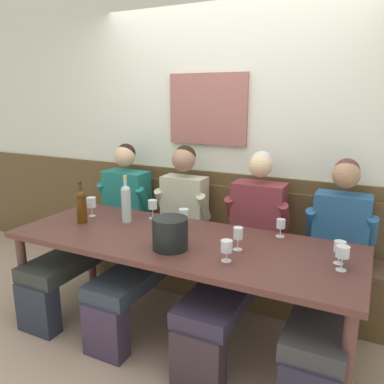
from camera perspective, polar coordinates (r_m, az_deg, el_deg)
The scene contains 20 objects.
ground_plane at distance 3.01m, azimuth -2.67°, elevation -21.20°, with size 6.80×6.80×0.02m, color tan.
room_wall_back at distance 3.46m, azimuth 5.86°, elevation 8.62°, with size 6.80×0.12×2.80m.
wood_wainscot_panel at distance 3.60m, azimuth 5.24°, elevation -5.44°, with size 6.80×0.03×1.05m, color brown.
wall_bench at distance 3.51m, azimuth 3.90°, elevation -10.27°, with size 2.78×0.42×0.94m.
dining_table at distance 2.75m, azimuth -1.82°, elevation -8.37°, with size 2.48×0.91×0.75m.
person_right_seat at distance 3.55m, azimuth -13.05°, elevation -4.51°, with size 0.53×1.35×1.29m.
person_left_seat at distance 3.19m, azimuth -4.24°, elevation -6.02°, with size 0.50×1.35×1.31m.
person_center_right_seat at distance 2.94m, azimuth 7.71°, elevation -8.13°, with size 0.52×1.35×1.30m.
person_center_left_seat at distance 2.81m, azimuth 20.28°, elevation -10.06°, with size 0.50×1.34×1.29m.
ice_bucket at distance 2.53m, azimuth -3.26°, elevation -6.17°, with size 0.24×0.24×0.21m, color black.
wine_bottle_amber_mid at distance 3.15m, azimuth -16.15°, elevation -1.93°, with size 0.08×0.08×0.34m.
wine_bottle_green_tall at distance 3.08m, azimuth -9.79°, elevation -1.51°, with size 0.08×0.08×0.38m.
wine_glass_mid_right at distance 2.35m, azimuth 5.17°, elevation -8.11°, with size 0.07×0.07×0.13m.
wine_glass_center_rear at distance 2.38m, azimuth 21.52°, elevation -8.37°, with size 0.08×0.08×0.15m.
wine_glass_right_end at distance 2.52m, azimuth 6.87°, elevation -6.21°, with size 0.06×0.06×0.15m.
wine_glass_center_front at distance 2.89m, azimuth -1.25°, elevation -3.44°, with size 0.08×0.08×0.16m.
wine_glass_near_bucket at distance 2.81m, azimuth 13.09°, elevation -4.72°, with size 0.06×0.06×0.13m.
wine_glass_left_end at distance 3.31m, azimuth -14.74°, elevation -1.63°, with size 0.08×0.08×0.16m.
wine_glass_by_bottle at distance 2.47m, azimuth 21.13°, elevation -7.76°, with size 0.07×0.07×0.14m.
wine_glass_mid_left at distance 3.16m, azimuth -5.88°, elevation -1.95°, with size 0.07×0.07×0.16m.
Camera 1 is at (1.20, -2.14, 1.72)m, focal length 35.84 mm.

